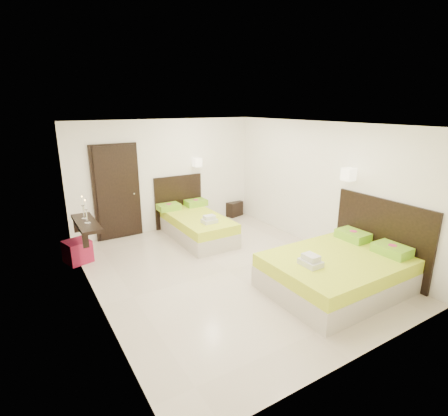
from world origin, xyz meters
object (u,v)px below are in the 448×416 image
nightstand (232,208)px  ottoman (78,251)px  bed_double (340,269)px  bed_single (196,224)px

nightstand → ottoman: bearing=177.7°
nightstand → bed_double: bearing=-113.9°
nightstand → ottoman: 4.24m
ottoman → nightstand: bearing=12.9°
bed_single → nightstand: bed_single is taller
bed_single → nightstand: (1.60, 0.94, -0.11)m
bed_single → nightstand: bearing=30.4°
bed_single → bed_double: 3.43m
bed_double → bed_single: bearing=106.2°
bed_single → ottoman: size_ratio=4.73×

